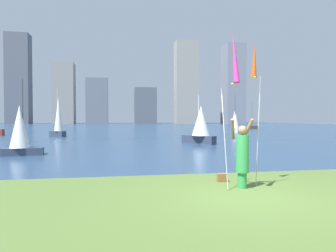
{
  "coord_description": "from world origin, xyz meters",
  "views": [
    {
      "loc": [
        -3.07,
        -6.69,
        1.86
      ],
      "look_at": [
        0.03,
        11.32,
        1.37
      ],
      "focal_mm": 32.17,
      "sensor_mm": 36.0,
      "label": 1
    }
  ],
  "objects_px": {
    "bag": "(222,178)",
    "sailboat_0": "(200,125)",
    "sailboat_1": "(252,127)",
    "sailboat_4": "(58,118)",
    "sailboat_6": "(20,132)",
    "person": "(242,154)",
    "kite_flag_left": "(234,61)",
    "sailboat_5": "(235,121)",
    "kite_flag_right": "(255,66)"
  },
  "relations": [
    {
      "from": "sailboat_5",
      "to": "sailboat_1",
      "type": "bearing_deg",
      "value": 56.2
    },
    {
      "from": "person",
      "to": "kite_flag_left",
      "type": "xyz_separation_m",
      "value": [
        -0.47,
        -0.57,
        2.33
      ]
    },
    {
      "from": "sailboat_1",
      "to": "sailboat_6",
      "type": "distance_m",
      "value": 43.05
    },
    {
      "from": "sailboat_0",
      "to": "person",
      "type": "bearing_deg",
      "value": -101.34
    },
    {
      "from": "kite_flag_right",
      "to": "sailboat_4",
      "type": "xyz_separation_m",
      "value": [
        -9.46,
        23.6,
        -1.45
      ]
    },
    {
      "from": "person",
      "to": "kite_flag_right",
      "type": "bearing_deg",
      "value": 36.22
    },
    {
      "from": "sailboat_6",
      "to": "kite_flag_right",
      "type": "bearing_deg",
      "value": -44.13
    },
    {
      "from": "sailboat_4",
      "to": "kite_flag_right",
      "type": "bearing_deg",
      "value": -68.16
    },
    {
      "from": "bag",
      "to": "sailboat_0",
      "type": "distance_m",
      "value": 13.08
    },
    {
      "from": "kite_flag_left",
      "to": "sailboat_5",
      "type": "bearing_deg",
      "value": 67.62
    },
    {
      "from": "sailboat_5",
      "to": "sailboat_4",
      "type": "bearing_deg",
      "value": -165.4
    },
    {
      "from": "bag",
      "to": "sailboat_0",
      "type": "bearing_deg",
      "value": 76.87
    },
    {
      "from": "sailboat_1",
      "to": "sailboat_6",
      "type": "bearing_deg",
      "value": -130.36
    },
    {
      "from": "person",
      "to": "sailboat_1",
      "type": "xyz_separation_m",
      "value": [
        19.86,
        41.31,
        -0.6
      ]
    },
    {
      "from": "sailboat_0",
      "to": "sailboat_5",
      "type": "height_order",
      "value": "sailboat_5"
    },
    {
      "from": "kite_flag_left",
      "to": "person",
      "type": "bearing_deg",
      "value": 50.3
    },
    {
      "from": "kite_flag_left",
      "to": "sailboat_6",
      "type": "bearing_deg",
      "value": 129.66
    },
    {
      "from": "person",
      "to": "bag",
      "type": "relative_size",
      "value": 6.48
    },
    {
      "from": "kite_flag_left",
      "to": "sailboat_1",
      "type": "height_order",
      "value": "sailboat_1"
    },
    {
      "from": "bag",
      "to": "sailboat_0",
      "type": "relative_size",
      "value": 0.08
    },
    {
      "from": "sailboat_1",
      "to": "sailboat_4",
      "type": "relative_size",
      "value": 0.94
    },
    {
      "from": "sailboat_1",
      "to": "person",
      "type": "bearing_deg",
      "value": -115.67
    },
    {
      "from": "sailboat_5",
      "to": "kite_flag_left",
      "type": "bearing_deg",
      "value": -112.38
    },
    {
      "from": "person",
      "to": "kite_flag_left",
      "type": "bearing_deg",
      "value": -125.23
    },
    {
      "from": "sailboat_1",
      "to": "sailboat_5",
      "type": "distance_m",
      "value": 14.47
    },
    {
      "from": "kite_flag_left",
      "to": "sailboat_4",
      "type": "height_order",
      "value": "sailboat_4"
    },
    {
      "from": "kite_flag_right",
      "to": "bag",
      "type": "bearing_deg",
      "value": 142.3
    },
    {
      "from": "person",
      "to": "sailboat_6",
      "type": "relative_size",
      "value": 0.49
    },
    {
      "from": "sailboat_6",
      "to": "sailboat_5",
      "type": "bearing_deg",
      "value": 46.35
    },
    {
      "from": "person",
      "to": "sailboat_0",
      "type": "bearing_deg",
      "value": 83.13
    },
    {
      "from": "person",
      "to": "bag",
      "type": "height_order",
      "value": "person"
    },
    {
      "from": "kite_flag_left",
      "to": "sailboat_0",
      "type": "xyz_separation_m",
      "value": [
        3.19,
        14.1,
        -1.87
      ]
    },
    {
      "from": "sailboat_0",
      "to": "sailboat_1",
      "type": "height_order",
      "value": "sailboat_1"
    },
    {
      "from": "kite_flag_right",
      "to": "sailboat_6",
      "type": "xyz_separation_m",
      "value": [
        -8.48,
        8.23,
        -2.12
      ]
    },
    {
      "from": "bag",
      "to": "sailboat_5",
      "type": "bearing_deg",
      "value": 67.01
    },
    {
      "from": "kite_flag_right",
      "to": "sailboat_1",
      "type": "xyz_separation_m",
      "value": [
        19.39,
        41.02,
        -2.99
      ]
    },
    {
      "from": "person",
      "to": "sailboat_0",
      "type": "height_order",
      "value": "sailboat_0"
    },
    {
      "from": "sailboat_5",
      "to": "sailboat_6",
      "type": "relative_size",
      "value": 1.26
    },
    {
      "from": "sailboat_0",
      "to": "kite_flag_left",
      "type": "bearing_deg",
      "value": -102.73
    },
    {
      "from": "bag",
      "to": "sailboat_4",
      "type": "distance_m",
      "value": 24.71
    },
    {
      "from": "person",
      "to": "sailboat_0",
      "type": "distance_m",
      "value": 13.8
    },
    {
      "from": "kite_flag_left",
      "to": "sailboat_4",
      "type": "relative_size",
      "value": 0.82
    },
    {
      "from": "sailboat_4",
      "to": "bag",
      "type": "bearing_deg",
      "value": -69.23
    },
    {
      "from": "kite_flag_left",
      "to": "bag",
      "type": "bearing_deg",
      "value": 80.89
    },
    {
      "from": "person",
      "to": "sailboat_6",
      "type": "xyz_separation_m",
      "value": [
        -8.01,
        8.52,
        0.28
      ]
    },
    {
      "from": "bag",
      "to": "sailboat_6",
      "type": "bearing_deg",
      "value": 135.34
    },
    {
      "from": "sailboat_0",
      "to": "sailboat_4",
      "type": "height_order",
      "value": "sailboat_4"
    },
    {
      "from": "kite_flag_right",
      "to": "sailboat_0",
      "type": "relative_size",
      "value": 1.11
    },
    {
      "from": "sailboat_1",
      "to": "sailboat_6",
      "type": "height_order",
      "value": "sailboat_1"
    },
    {
      "from": "sailboat_1",
      "to": "sailboat_6",
      "type": "relative_size",
      "value": 1.19
    }
  ]
}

